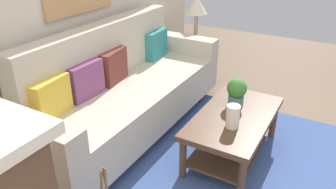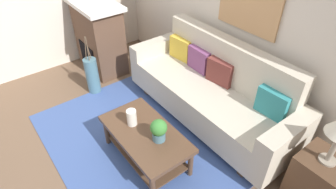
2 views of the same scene
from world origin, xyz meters
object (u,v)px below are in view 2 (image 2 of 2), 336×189
object	(u,v)px
throw_pillow_plum	(199,59)
throw_pillow_teal	(272,103)
side_table	(317,179)
fireplace	(99,37)
throw_pillow_mustard	(181,48)
throw_pillow_maroon	(220,72)
floor_vase	(92,76)
couch	(211,91)
coffee_table	(146,139)
potted_plant_tabletop	(159,130)
tabletop_vase	(132,118)

from	to	relation	value
throw_pillow_plum	throw_pillow_teal	distance (m)	1.19
side_table	fireplace	world-z (taller)	fireplace
throw_pillow_mustard	throw_pillow_maroon	world-z (taller)	same
floor_vase	couch	bearing A→B (deg)	34.19
throw_pillow_maroon	throw_pillow_teal	bearing A→B (deg)	0.00
floor_vase	side_table	bearing A→B (deg)	17.89
couch	side_table	size ratio (longest dim) A/B	4.44
couch	throw_pillow_maroon	world-z (taller)	couch
coffee_table	floor_vase	distance (m)	1.60
throw_pillow_maroon	throw_pillow_plum	bearing A→B (deg)	180.00
fireplace	floor_vase	distance (m)	0.76
couch	fireplace	world-z (taller)	fireplace
coffee_table	fireplace	world-z (taller)	fireplace
throw_pillow_plum	floor_vase	bearing A→B (deg)	-133.96
couch	coffee_table	bearing A→B (deg)	-84.92
potted_plant_tabletop	fireplace	distance (m)	2.37
throw_pillow_mustard	potted_plant_tabletop	size ratio (longest dim) A/B	1.37
throw_pillow_mustard	throw_pillow_maroon	bearing A→B (deg)	0.00
coffee_table	floor_vase	bearing A→B (deg)	176.66
side_table	floor_vase	size ratio (longest dim) A/B	0.98
couch	throw_pillow_maroon	xyz separation A→B (m)	(-0.00, 0.12, 0.25)
coffee_table	side_table	world-z (taller)	side_table
throw_pillow_teal	fireplace	xyz separation A→B (m)	(-2.84, -0.71, -0.09)
throw_pillow_teal	floor_vase	distance (m)	2.59
throw_pillow_plum	coffee_table	distance (m)	1.38
throw_pillow_plum	couch	bearing A→B (deg)	-17.37
couch	fireplace	xyz separation A→B (m)	(-2.05, -0.58, 0.15)
throw_pillow_maroon	fireplace	distance (m)	2.17
coffee_table	fireplace	bearing A→B (deg)	166.23
coffee_table	fireplace	size ratio (longest dim) A/B	0.95
throw_pillow_plum	tabletop_vase	world-z (taller)	throw_pillow_plum
throw_pillow_plum	throw_pillow_mustard	bearing A→B (deg)	180.00
floor_vase	throw_pillow_plum	bearing A→B (deg)	46.04
coffee_table	tabletop_vase	distance (m)	0.29
throw_pillow_plum	throw_pillow_teal	xyz separation A→B (m)	(1.19, 0.00, 0.00)
throw_pillow_teal	throw_pillow_plum	bearing A→B (deg)	180.00
throw_pillow_mustard	fireplace	size ratio (longest dim) A/B	0.31
throw_pillow_mustard	fireplace	world-z (taller)	fireplace
throw_pillow_maroon	potted_plant_tabletop	xyz separation A→B (m)	(0.28, -1.17, -0.11)
side_table	tabletop_vase	bearing A→B (deg)	-145.71
throw_pillow_mustard	throw_pillow_teal	bearing A→B (deg)	0.00
fireplace	floor_vase	size ratio (longest dim) A/B	2.03
couch	side_table	xyz separation A→B (m)	(1.54, -0.04, -0.15)
side_table	floor_vase	distance (m)	3.19
throw_pillow_mustard	throw_pillow_maroon	size ratio (longest dim) A/B	1.00
throw_pillow_maroon	floor_vase	bearing A→B (deg)	-142.69
throw_pillow_teal	throw_pillow_mustard	bearing A→B (deg)	180.00
throw_pillow_teal	side_table	xyz separation A→B (m)	(0.75, -0.16, -0.40)
couch	tabletop_vase	distance (m)	1.16
throw_pillow_mustard	tabletop_vase	xyz separation A→B (m)	(0.70, -1.28, -0.15)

